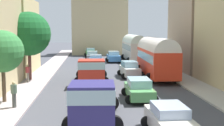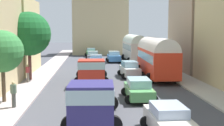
# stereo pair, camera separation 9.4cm
# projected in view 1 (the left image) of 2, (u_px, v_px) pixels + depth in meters

# --- Properties ---
(ground_plane) EXTENTS (154.00, 154.00, 0.00)m
(ground_plane) POSITION_uv_depth(u_px,v_px,m) (107.00, 72.00, 35.41)
(ground_plane) COLOR #42444B
(sidewalk_left) EXTENTS (2.50, 70.00, 0.14)m
(sidewalk_left) POSITION_uv_depth(u_px,v_px,m) (46.00, 72.00, 34.85)
(sidewalk_left) COLOR #A49596
(sidewalk_left) RESTS_ON ground
(sidewalk_right) EXTENTS (2.50, 70.00, 0.14)m
(sidewalk_right) POSITION_uv_depth(u_px,v_px,m) (167.00, 70.00, 35.95)
(sidewalk_right) COLOR #ABA79E
(sidewalk_right) RESTS_ON ground
(building_left_2) EXTENTS (5.11, 9.27, 8.44)m
(building_left_2) POSITION_uv_depth(u_px,v_px,m) (10.00, 36.00, 33.79)
(building_left_2) COLOR tan
(building_left_2) RESTS_ON ground
(building_right_2) EXTENTS (4.37, 9.33, 12.36)m
(building_right_2) POSITION_uv_depth(u_px,v_px,m) (196.00, 20.00, 35.47)
(building_right_2) COLOR tan
(building_right_2) RESTS_ON ground
(distant_church) EXTENTS (10.83, 6.73, 17.74)m
(distant_church) POSITION_uv_depth(u_px,v_px,m) (99.00, 22.00, 59.44)
(distant_church) COLOR tan
(distant_church) RESTS_ON ground
(parked_bus_0) EXTENTS (3.47, 9.97, 4.20)m
(parked_bus_0) POSITION_uv_depth(u_px,v_px,m) (156.00, 56.00, 30.60)
(parked_bus_0) COLOR red
(parked_bus_0) RESTS_ON ground
(parked_bus_1) EXTENTS (3.34, 9.04, 4.19)m
(parked_bus_1) POSITION_uv_depth(u_px,v_px,m) (134.00, 47.00, 45.35)
(parked_bus_1) COLOR beige
(parked_bus_1) RESTS_ON ground
(cargo_truck_0) EXTENTS (3.20, 7.24, 2.53)m
(cargo_truck_0) POSITION_uv_depth(u_px,v_px,m) (94.00, 101.00, 15.46)
(cargo_truck_0) COLOR navy
(cargo_truck_0) RESTS_ON ground
(cargo_truck_1) EXTENTS (3.19, 7.28, 2.41)m
(cargo_truck_1) POSITION_uv_depth(u_px,v_px,m) (92.00, 71.00, 27.27)
(cargo_truck_1) COLOR red
(cargo_truck_1) RESTS_ON ground
(car_0) EXTENTS (2.25, 4.31, 1.56)m
(car_0) POSITION_uv_depth(u_px,v_px,m) (92.00, 66.00, 34.31)
(car_0) COLOR #3894BD
(car_0) RESTS_ON ground
(car_1) EXTENTS (2.39, 4.00, 1.53)m
(car_1) POSITION_uv_depth(u_px,v_px,m) (96.00, 60.00, 40.87)
(car_1) COLOR #4385BF
(car_1) RESTS_ON ground
(car_2) EXTENTS (2.42, 3.72, 1.53)m
(car_2) POSITION_uv_depth(u_px,v_px,m) (92.00, 56.00, 47.49)
(car_2) COLOR gray
(car_2) RESTS_ON ground
(car_3) EXTENTS (2.40, 3.83, 1.59)m
(car_3) POSITION_uv_depth(u_px,v_px,m) (90.00, 52.00, 54.44)
(car_3) COLOR #4B994B
(car_3) RESTS_ON ground
(car_4) EXTENTS (2.29, 3.90, 1.51)m
(car_4) POSITION_uv_depth(u_px,v_px,m) (169.00, 120.00, 14.05)
(car_4) COLOR beige
(car_4) RESTS_ON ground
(car_5) EXTENTS (2.34, 4.19, 1.52)m
(car_5) POSITION_uv_depth(u_px,v_px,m) (139.00, 89.00, 21.38)
(car_5) COLOR #549B56
(car_5) RESTS_ON ground
(car_6) EXTENTS (2.38, 4.20, 1.69)m
(car_6) POSITION_uv_depth(u_px,v_px,m) (129.00, 69.00, 31.28)
(car_6) COLOR silver
(car_6) RESTS_ON ground
(car_7) EXTENTS (2.43, 3.91, 1.70)m
(car_7) POSITION_uv_depth(u_px,v_px,m) (113.00, 57.00, 45.29)
(car_7) COLOR #4585C6
(car_7) RESTS_ON ground
(pedestrian_0) EXTENTS (0.42, 0.42, 1.80)m
(pedestrian_0) POSITION_uv_depth(u_px,v_px,m) (28.00, 73.00, 27.44)
(pedestrian_0) COLOR slate
(pedestrian_0) RESTS_ON ground
(pedestrian_1) EXTENTS (0.54, 0.54, 1.80)m
(pedestrian_1) POSITION_uv_depth(u_px,v_px,m) (14.00, 94.00, 18.62)
(pedestrian_1) COLOR #424743
(pedestrian_1) RESTS_ON ground
(roadside_tree_1) EXTENTS (2.84, 2.84, 5.00)m
(roadside_tree_1) POSITION_uv_depth(u_px,v_px,m) (2.00, 52.00, 19.81)
(roadside_tree_1) COLOR brown
(roadside_tree_1) RESTS_ON ground
(roadside_tree_2) EXTENTS (4.25, 4.25, 6.73)m
(roadside_tree_2) POSITION_uv_depth(u_px,v_px,m) (29.00, 34.00, 28.51)
(roadside_tree_2) COLOR brown
(roadside_tree_2) RESTS_ON ground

